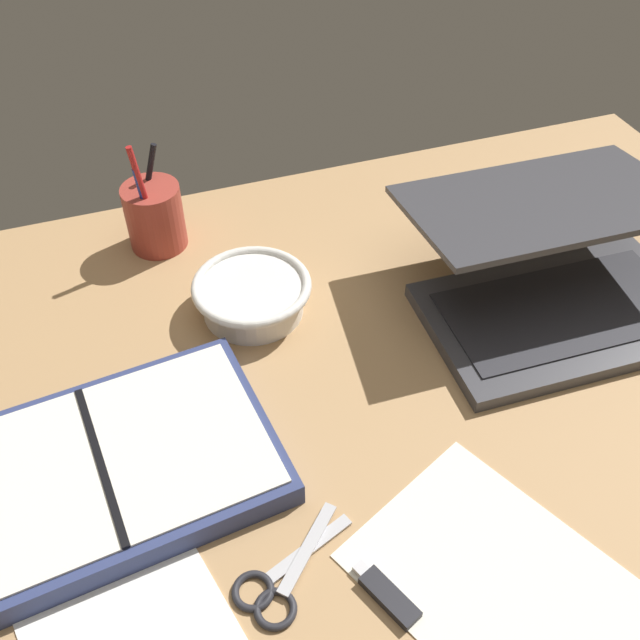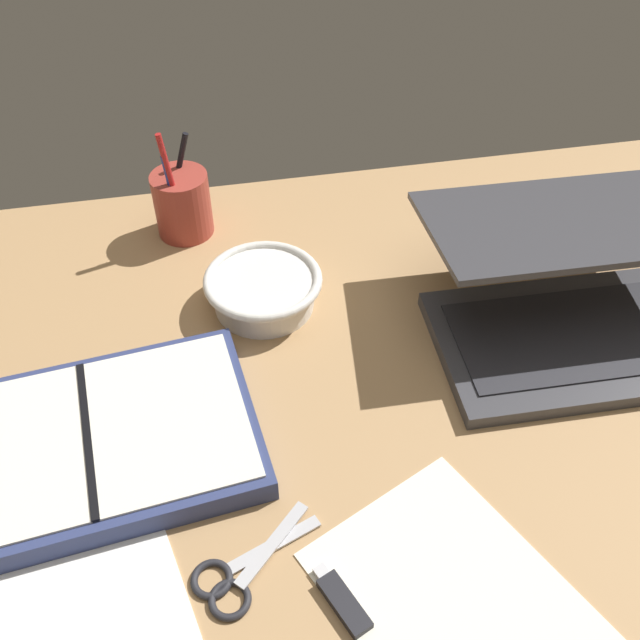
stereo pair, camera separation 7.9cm
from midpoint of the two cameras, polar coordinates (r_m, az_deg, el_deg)
name	(u,v)px [view 1 (the left image)]	position (r cm, az deg, el deg)	size (l,w,h in cm)	color
desk_top	(344,442)	(77.83, -1.00, -9.87)	(140.00, 100.00, 2.00)	tan
laptop	(556,275)	(91.12, 16.09, 3.35)	(34.53, 30.26, 13.56)	#38383D
bowl	(252,295)	(88.96, -7.97, 1.90)	(14.82, 14.82, 4.77)	silver
pen_cup	(155,216)	(100.87, -15.32, 7.95)	(7.83, 7.83, 16.58)	#9E382D
planner	(104,471)	(76.98, -19.82, -11.47)	(36.42, 25.87, 3.34)	navy
scissors	(276,587)	(68.58, -7.09, -20.61)	(12.75, 10.31, 0.80)	#B7B7BC
paper_sheet_front	(505,587)	(69.59, 11.28, -20.39)	(18.68, 26.05, 0.16)	silver
usb_drive	(388,596)	(67.63, 1.89, -21.39)	(4.26, 7.26, 1.00)	black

